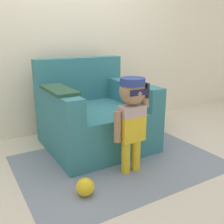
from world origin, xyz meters
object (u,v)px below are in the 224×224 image
person_child (132,111)px  toy_ball (85,187)px  side_table (150,105)px  armchair (94,117)px

person_child → toy_ball: 0.74m
person_child → side_table: person_child is taller
armchair → toy_ball: armchair is taller
person_child → side_table: (0.86, 0.82, -0.25)m
armchair → person_child: size_ratio=1.25×
armchair → side_table: bearing=6.9°
person_child → toy_ball: bearing=-165.5°
toy_ball → side_table: bearing=34.7°
armchair → person_child: (0.01, -0.72, 0.25)m
person_child → toy_ball: person_child is taller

